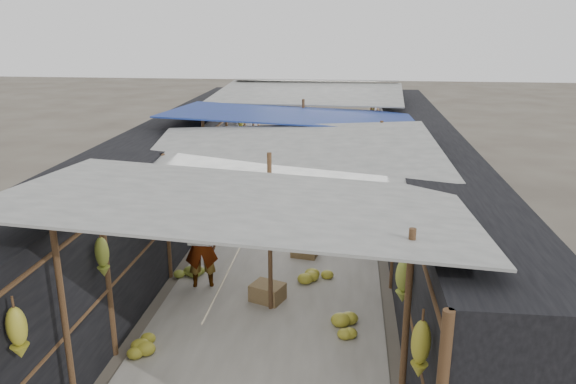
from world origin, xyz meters
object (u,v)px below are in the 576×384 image
at_px(black_basin, 331,226).
at_px(vendor_seated, 339,174).
at_px(crate_near, 268,293).
at_px(shopper_blue, 263,180).
at_px(vendor_elderly, 201,245).

xyz_separation_m(black_basin, vendor_seated, (0.12, 3.00, 0.39)).
bearing_deg(vendor_seated, crate_near, -0.34).
distance_m(shopper_blue, vendor_seated, 2.46).
distance_m(vendor_elderly, shopper_blue, 4.46).
xyz_separation_m(crate_near, vendor_seated, (1.03, 6.45, 0.34)).
bearing_deg(vendor_elderly, shopper_blue, -108.37).
bearing_deg(crate_near, vendor_seated, 102.27).
bearing_deg(vendor_seated, black_basin, 6.52).
relative_size(vendor_elderly, vendor_seated, 1.60).
bearing_deg(shopper_blue, vendor_elderly, -103.06).
xyz_separation_m(vendor_elderly, shopper_blue, (0.39, 4.44, -0.07)).
distance_m(black_basin, shopper_blue, 2.32).
relative_size(black_basin, shopper_blue, 0.44).
xyz_separation_m(vendor_elderly, vendor_seated, (2.25, 6.04, -0.30)).
height_order(crate_near, vendor_elderly, vendor_elderly).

